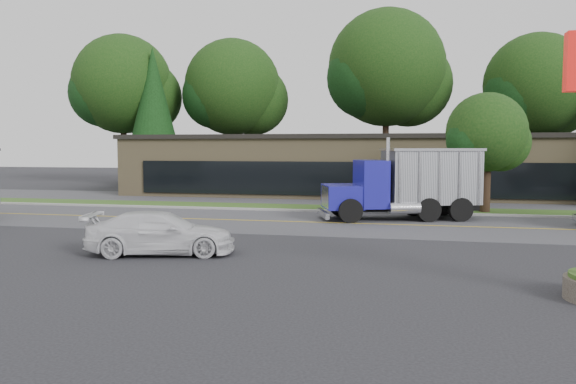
{
  "coord_description": "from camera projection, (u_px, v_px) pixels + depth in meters",
  "views": [
    {
      "loc": [
        6.09,
        -16.04,
        3.43
      ],
      "look_at": [
        1.77,
        3.87,
        1.8
      ],
      "focal_mm": 35.0,
      "sensor_mm": 36.0,
      "label": 1
    }
  ],
  "objects": [
    {
      "name": "ground",
      "position": [
        205.0,
        259.0,
        17.18
      ],
      "size": [
        140.0,
        140.0,
        0.0
      ],
      "primitive_type": "plane",
      "color": "#333338",
      "rests_on": "ground"
    },
    {
      "name": "road",
      "position": [
        274.0,
        221.0,
        25.95
      ],
      "size": [
        60.0,
        8.0,
        0.02
      ],
      "primitive_type": "cube",
      "color": "#5C5C62",
      "rests_on": "ground"
    },
    {
      "name": "center_line",
      "position": [
        274.0,
        221.0,
        25.95
      ],
      "size": [
        60.0,
        0.12,
        0.01
      ],
      "primitive_type": "cube",
      "color": "gold",
      "rests_on": "ground"
    },
    {
      "name": "curb",
      "position": [
        293.0,
        211.0,
        30.04
      ],
      "size": [
        60.0,
        0.3,
        0.12
      ],
      "primitive_type": "cube",
      "color": "#9E9E99",
      "rests_on": "ground"
    },
    {
      "name": "grass_verge",
      "position": [
        299.0,
        208.0,
        31.79
      ],
      "size": [
        60.0,
        3.4,
        0.03
      ],
      "primitive_type": "cube",
      "color": "#32511C",
      "rests_on": "ground"
    },
    {
      "name": "far_parking",
      "position": [
        314.0,
        200.0,
        36.66
      ],
      "size": [
        60.0,
        7.0,
        0.02
      ],
      "primitive_type": "cube",
      "color": "#5C5C62",
      "rests_on": "ground"
    },
    {
      "name": "strip_mall",
      "position": [
        354.0,
        166.0,
        41.93
      ],
      "size": [
        32.0,
        12.0,
        4.0
      ],
      "primitive_type": "cube",
      "color": "#937F5A",
      "rests_on": "ground"
    },
    {
      "name": "tree_far_a",
      "position": [
        125.0,
        89.0,
        51.96
      ],
      "size": [
        9.67,
        9.1,
        13.79
      ],
      "color": "#382619",
      "rests_on": "ground"
    },
    {
      "name": "tree_far_b",
      "position": [
        234.0,
        92.0,
        51.81
      ],
      "size": [
        9.37,
        8.82,
        13.37
      ],
      "color": "#382619",
      "rests_on": "ground"
    },
    {
      "name": "tree_far_c",
      "position": [
        388.0,
        74.0,
        48.77
      ],
      "size": [
        10.78,
        10.15,
        15.38
      ],
      "color": "#382619",
      "rests_on": "ground"
    },
    {
      "name": "tree_far_d",
      "position": [
        538.0,
        90.0,
        45.38
      ],
      "size": [
        8.84,
        8.32,
        12.61
      ],
      "color": "#382619",
      "rests_on": "ground"
    },
    {
      "name": "evergreen_left",
      "position": [
        153.0,
        110.0,
        49.25
      ],
      "size": [
        5.36,
        5.36,
        12.18
      ],
      "color": "#382619",
      "rests_on": "ground"
    },
    {
      "name": "tree_verge",
      "position": [
        488.0,
        136.0,
        29.4
      ],
      "size": [
        4.41,
        4.15,
        6.29
      ],
      "color": "#382619",
      "rests_on": "ground"
    },
    {
      "name": "dump_truck_blue",
      "position": [
        409.0,
        182.0,
        26.63
      ],
      "size": [
        7.65,
        4.61,
        3.36
      ],
      "rotation": [
        0.0,
        0.0,
        3.45
      ],
      "color": "black",
      "rests_on": "ground"
    },
    {
      "name": "rally_car",
      "position": [
        161.0,
        233.0,
        18.01
      ],
      "size": [
        5.03,
        3.0,
        1.37
      ],
      "primitive_type": "imported",
      "rotation": [
        0.0,
        0.0,
        1.82
      ],
      "color": "silver",
      "rests_on": "ground"
    }
  ]
}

